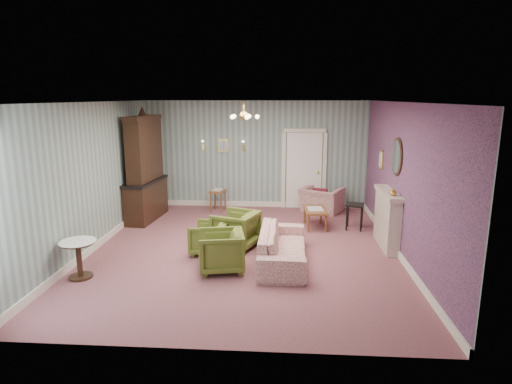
# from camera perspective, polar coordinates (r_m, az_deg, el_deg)

# --- Properties ---
(floor) EXTENTS (7.00, 7.00, 0.00)m
(floor) POSITION_cam_1_polar(r_m,az_deg,el_deg) (8.69, -1.51, -7.65)
(floor) COLOR #884F57
(floor) RESTS_ON ground
(ceiling) EXTENTS (7.00, 7.00, 0.00)m
(ceiling) POSITION_cam_1_polar(r_m,az_deg,el_deg) (8.16, -1.62, 11.84)
(ceiling) COLOR white
(ceiling) RESTS_ON ground
(wall_back) EXTENTS (6.00, 0.00, 6.00)m
(wall_back) POSITION_cam_1_polar(r_m,az_deg,el_deg) (11.75, 0.04, 4.96)
(wall_back) COLOR slate
(wall_back) RESTS_ON ground
(wall_front) EXTENTS (6.00, 0.00, 6.00)m
(wall_front) POSITION_cam_1_polar(r_m,az_deg,el_deg) (4.93, -5.38, -5.81)
(wall_front) COLOR slate
(wall_front) RESTS_ON ground
(wall_left) EXTENTS (0.00, 7.00, 7.00)m
(wall_left) POSITION_cam_1_polar(r_m,az_deg,el_deg) (9.09, -20.76, 1.90)
(wall_left) COLOR slate
(wall_left) RESTS_ON ground
(wall_right) EXTENTS (0.00, 7.00, 7.00)m
(wall_right) POSITION_cam_1_polar(r_m,az_deg,el_deg) (8.56, 18.86, 1.43)
(wall_right) COLOR slate
(wall_right) RESTS_ON ground
(wall_right_floral) EXTENTS (0.00, 7.00, 7.00)m
(wall_right_floral) POSITION_cam_1_polar(r_m,az_deg,el_deg) (8.56, 18.76, 1.44)
(wall_right_floral) COLOR #AE577B
(wall_right_floral) RESTS_ON ground
(door) EXTENTS (1.12, 0.12, 2.16)m
(door) POSITION_cam_1_polar(r_m,az_deg,el_deg) (11.75, 6.37, 3.06)
(door) COLOR white
(door) RESTS_ON floor
(olive_chair_a) EXTENTS (0.84, 0.88, 0.79)m
(olive_chair_a) POSITION_cam_1_polar(r_m,az_deg,el_deg) (7.60, -4.66, -7.55)
(olive_chair_a) COLOR #576322
(olive_chair_a) RESTS_ON floor
(olive_chair_b) EXTENTS (0.69, 0.73, 0.68)m
(olive_chair_b) POSITION_cam_1_polar(r_m,az_deg,el_deg) (8.44, -6.25, -5.89)
(olive_chair_b) COLOR #576322
(olive_chair_b) RESTS_ON floor
(olive_chair_c) EXTENTS (0.98, 1.01, 0.82)m
(olive_chair_c) POSITION_cam_1_polar(r_m,az_deg,el_deg) (8.74, -2.71, -4.72)
(olive_chair_c) COLOR #576322
(olive_chair_c) RESTS_ON floor
(sofa_chintz) EXTENTS (0.65, 2.13, 0.83)m
(sofa_chintz) POSITION_cam_1_polar(r_m,az_deg,el_deg) (7.96, 3.59, -6.43)
(sofa_chintz) COLOR #9A3E4F
(sofa_chintz) RESTS_ON floor
(wingback_chair) EXTENTS (1.20, 1.06, 0.89)m
(wingback_chair) POSITION_cam_1_polar(r_m,az_deg,el_deg) (11.46, 8.70, -0.50)
(wingback_chair) COLOR #9A3E4F
(wingback_chair) RESTS_ON floor
(dresser) EXTENTS (0.71, 1.67, 2.72)m
(dresser) POSITION_cam_1_polar(r_m,az_deg,el_deg) (10.87, -14.58, 3.45)
(dresser) COLOR black
(dresser) RESTS_ON floor
(fireplace) EXTENTS (0.30, 1.40, 1.16)m
(fireplace) POSITION_cam_1_polar(r_m,az_deg,el_deg) (9.10, 16.99, -3.44)
(fireplace) COLOR beige
(fireplace) RESTS_ON floor
(mantel_vase) EXTENTS (0.15, 0.15, 0.15)m
(mantel_vase) POSITION_cam_1_polar(r_m,az_deg,el_deg) (8.56, 17.72, 0.04)
(mantel_vase) COLOR gold
(mantel_vase) RESTS_ON fireplace
(oval_mirror) EXTENTS (0.04, 0.76, 0.84)m
(oval_mirror) POSITION_cam_1_polar(r_m,az_deg,el_deg) (8.87, 18.14, 4.47)
(oval_mirror) COLOR white
(oval_mirror) RESTS_ON wall_right
(framed_print) EXTENTS (0.04, 0.34, 0.42)m
(framed_print) POSITION_cam_1_polar(r_m,az_deg,el_deg) (10.21, 16.28, 4.16)
(framed_print) COLOR gold
(framed_print) RESTS_ON wall_right
(coffee_table) EXTENTS (0.55, 0.92, 0.45)m
(coffee_table) POSITION_cam_1_polar(r_m,az_deg,el_deg) (10.15, 7.83, -3.44)
(coffee_table) COLOR brown
(coffee_table) RESTS_ON floor
(side_table_black) EXTENTS (0.48, 0.48, 0.60)m
(side_table_black) POSITION_cam_1_polar(r_m,az_deg,el_deg) (10.16, 12.92, -3.20)
(side_table_black) COLOR black
(side_table_black) RESTS_ON floor
(pedestal_table) EXTENTS (0.77, 0.77, 0.66)m
(pedestal_table) POSITION_cam_1_polar(r_m,az_deg,el_deg) (7.88, -22.40, -8.26)
(pedestal_table) COLOR black
(pedestal_table) RESTS_ON floor
(nesting_table) EXTENTS (0.44, 0.53, 0.62)m
(nesting_table) POSITION_cam_1_polar(r_m,az_deg,el_deg) (11.51, -5.07, -1.04)
(nesting_table) COLOR brown
(nesting_table) RESTS_ON floor
(gilt_mirror_back) EXTENTS (0.28, 0.06, 0.36)m
(gilt_mirror_back) POSITION_cam_1_polar(r_m,az_deg,el_deg) (11.77, -4.37, 6.16)
(gilt_mirror_back) COLOR gold
(gilt_mirror_back) RESTS_ON wall_back
(sconce_left) EXTENTS (0.16, 0.12, 0.30)m
(sconce_left) POSITION_cam_1_polar(r_m,az_deg,el_deg) (11.84, -7.04, 6.14)
(sconce_left) COLOR gold
(sconce_left) RESTS_ON wall_back
(sconce_right) EXTENTS (0.16, 0.12, 0.30)m
(sconce_right) POSITION_cam_1_polar(r_m,az_deg,el_deg) (11.69, -1.70, 6.15)
(sconce_right) COLOR gold
(sconce_right) RESTS_ON wall_back
(chandelier) EXTENTS (0.56, 0.56, 0.36)m
(chandelier) POSITION_cam_1_polar(r_m,az_deg,el_deg) (8.17, -1.61, 9.94)
(chandelier) COLOR gold
(chandelier) RESTS_ON ceiling
(burgundy_cushion) EXTENTS (0.41, 0.28, 0.39)m
(burgundy_cushion) POSITION_cam_1_polar(r_m,az_deg,el_deg) (11.30, 8.51, -0.48)
(burgundy_cushion) COLOR maroon
(burgundy_cushion) RESTS_ON wingback_chair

